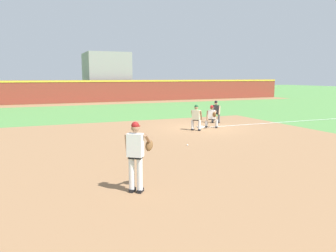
{
  "coord_description": "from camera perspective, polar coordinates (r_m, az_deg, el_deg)",
  "views": [
    {
      "loc": [
        -9.17,
        -16.85,
        2.98
      ],
      "look_at": [
        -4.75,
        -6.29,
        1.26
      ],
      "focal_mm": 35.0,
      "sensor_mm": 36.0,
      "label": 1
    }
  ],
  "objects": [
    {
      "name": "stadium_seating_block",
      "position": [
        43.57,
        -10.69,
        8.48
      ],
      "size": [
        5.29,
        5.9,
        6.0
      ],
      "color": "gray",
      "rests_on": "ground"
    },
    {
      "name": "infield_dirt_patch",
      "position": [
        13.96,
        2.29,
        -3.76
      ],
      "size": [
        18.0,
        18.0,
        0.01
      ],
      "primitive_type": "cube",
      "color": "#936B47",
      "rests_on": "ground"
    },
    {
      "name": "baserunner",
      "position": [
        18.29,
        4.92,
        1.66
      ],
      "size": [
        0.67,
        0.67,
        1.46
      ],
      "color": "black",
      "rests_on": "ground"
    },
    {
      "name": "warning_track_strip",
      "position": [
        38.09,
        -8.74,
        3.99
      ],
      "size": [
        48.0,
        3.2,
        0.01
      ],
      "primitive_type": "cube",
      "color": "#936B47",
      "rests_on": "ground"
    },
    {
      "name": "ground_plane",
      "position": [
        19.41,
        5.77,
        -0.31
      ],
      "size": [
        160.0,
        160.0,
        0.0
      ],
      "primitive_type": "plane",
      "color": "#518942"
    },
    {
      "name": "first_base_bag",
      "position": [
        19.4,
        5.77,
        -0.18
      ],
      "size": [
        0.38,
        0.38,
        0.09
      ],
      "primitive_type": "cube",
      "color": "white",
      "rests_on": "ground"
    },
    {
      "name": "baseball",
      "position": [
        14.31,
        3.42,
        -3.33
      ],
      "size": [
        0.07,
        0.07,
        0.07
      ],
      "primitive_type": "sphere",
      "color": "white",
      "rests_on": "ground"
    },
    {
      "name": "pitcher",
      "position": [
        8.46,
        -5.51,
        -4.62
      ],
      "size": [
        0.85,
        0.55,
        1.86
      ],
      "color": "black",
      "rests_on": "ground"
    },
    {
      "name": "foul_line_stripe",
      "position": [
        24.16,
        22.47,
        0.85
      ],
      "size": [
        15.79,
        0.1,
        0.0
      ],
      "primitive_type": "cube",
      "color": "white",
      "rests_on": "ground"
    },
    {
      "name": "umpire",
      "position": [
        21.46,
        8.33,
        2.62
      ],
      "size": [
        0.68,
        0.66,
        1.46
      ],
      "color": "black",
      "rests_on": "ground"
    },
    {
      "name": "outfield_wall",
      "position": [
        39.94,
        -9.48,
        6.17
      ],
      "size": [
        48.0,
        0.54,
        2.6
      ],
      "color": "brown",
      "rests_on": "ground"
    },
    {
      "name": "first_baseman",
      "position": [
        19.37,
        7.64,
        1.82
      ],
      "size": [
        0.71,
        1.09,
        1.34
      ],
      "color": "black",
      "rests_on": "ground"
    }
  ]
}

